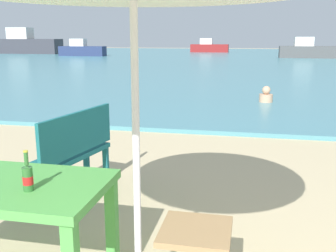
{
  "coord_description": "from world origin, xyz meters",
  "views": [
    {
      "loc": [
        0.38,
        -1.73,
        1.71
      ],
      "look_at": [
        -0.61,
        3.0,
        0.6
      ],
      "focal_mm": 41.57,
      "sensor_mm": 36.0,
      "label": 1
    }
  ],
  "objects_px": {
    "picnic_table_green": "(4,197)",
    "beer_bottle_amber": "(28,177)",
    "boat_tanker": "(82,50)",
    "boat_cargo_ship": "(308,50)",
    "bench_teal_center": "(72,149)",
    "boat_sailboat": "(209,47)",
    "swimmer_person": "(266,96)",
    "boat_barge": "(26,44)"
  },
  "relations": [
    {
      "from": "bench_teal_center",
      "to": "boat_tanker",
      "type": "relative_size",
      "value": 0.31
    },
    {
      "from": "boat_tanker",
      "to": "boat_barge",
      "type": "xyz_separation_m",
      "value": [
        -7.49,
        3.45,
        0.38
      ]
    },
    {
      "from": "boat_barge",
      "to": "picnic_table_green",
      "type": "bearing_deg",
      "value": -58.8
    },
    {
      "from": "boat_tanker",
      "to": "boat_sailboat",
      "type": "xyz_separation_m",
      "value": [
        10.02,
        10.7,
        0.0
      ]
    },
    {
      "from": "boat_barge",
      "to": "boat_sailboat",
      "type": "bearing_deg",
      "value": 22.51
    },
    {
      "from": "swimmer_person",
      "to": "boat_sailboat",
      "type": "xyz_separation_m",
      "value": [
        -4.87,
        32.86,
        0.37
      ]
    },
    {
      "from": "bench_teal_center",
      "to": "boat_cargo_ship",
      "type": "relative_size",
      "value": 0.28
    },
    {
      "from": "picnic_table_green",
      "to": "beer_bottle_amber",
      "type": "xyz_separation_m",
      "value": [
        0.26,
        -0.11,
        0.2
      ]
    },
    {
      "from": "boat_cargo_ship",
      "to": "boat_sailboat",
      "type": "bearing_deg",
      "value": 130.81
    },
    {
      "from": "boat_sailboat",
      "to": "boat_cargo_ship",
      "type": "bearing_deg",
      "value": -49.19
    },
    {
      "from": "swimmer_person",
      "to": "boat_tanker",
      "type": "xyz_separation_m",
      "value": [
        -14.89,
        22.16,
        0.37
      ]
    },
    {
      "from": "bench_teal_center",
      "to": "boat_sailboat",
      "type": "bearing_deg",
      "value": 93.79
    },
    {
      "from": "swimmer_person",
      "to": "boat_barge",
      "type": "distance_m",
      "value": 34.02
    },
    {
      "from": "swimmer_person",
      "to": "boat_sailboat",
      "type": "bearing_deg",
      "value": 98.43
    },
    {
      "from": "swimmer_person",
      "to": "boat_cargo_ship",
      "type": "relative_size",
      "value": 0.09
    },
    {
      "from": "picnic_table_green",
      "to": "boat_sailboat",
      "type": "distance_m",
      "value": 40.94
    },
    {
      "from": "bench_teal_center",
      "to": "boat_cargo_ship",
      "type": "height_order",
      "value": "boat_cargo_ship"
    },
    {
      "from": "boat_sailboat",
      "to": "swimmer_person",
      "type": "bearing_deg",
      "value": -81.57
    },
    {
      "from": "boat_tanker",
      "to": "boat_cargo_ship",
      "type": "xyz_separation_m",
      "value": [
        18.88,
        0.45,
        0.06
      ]
    },
    {
      "from": "bench_teal_center",
      "to": "beer_bottle_amber",
      "type": "bearing_deg",
      "value": -73.2
    },
    {
      "from": "swimmer_person",
      "to": "boat_cargo_ship",
      "type": "distance_m",
      "value": 22.96
    },
    {
      "from": "picnic_table_green",
      "to": "boat_sailboat",
      "type": "bearing_deg",
      "value": 93.96
    },
    {
      "from": "boat_cargo_ship",
      "to": "boat_barge",
      "type": "distance_m",
      "value": 26.54
    },
    {
      "from": "beer_bottle_amber",
      "to": "boat_cargo_ship",
      "type": "bearing_deg",
      "value": 79.36
    },
    {
      "from": "picnic_table_green",
      "to": "beer_bottle_amber",
      "type": "bearing_deg",
      "value": -22.51
    },
    {
      "from": "swimmer_person",
      "to": "boat_cargo_ship",
      "type": "xyz_separation_m",
      "value": [
        3.99,
        22.6,
        0.43
      ]
    },
    {
      "from": "beer_bottle_amber",
      "to": "bench_teal_center",
      "type": "distance_m",
      "value": 1.71
    },
    {
      "from": "boat_barge",
      "to": "beer_bottle_amber",
      "type": "bearing_deg",
      "value": -58.55
    },
    {
      "from": "picnic_table_green",
      "to": "boat_barge",
      "type": "bearing_deg",
      "value": 121.2
    },
    {
      "from": "beer_bottle_amber",
      "to": "boat_cargo_ship",
      "type": "relative_size",
      "value": 0.06
    },
    {
      "from": "bench_teal_center",
      "to": "boat_cargo_ship",
      "type": "bearing_deg",
      "value": 77.87
    },
    {
      "from": "beer_bottle_amber",
      "to": "boat_sailboat",
      "type": "bearing_deg",
      "value": 94.32
    },
    {
      "from": "beer_bottle_amber",
      "to": "boat_sailboat",
      "type": "height_order",
      "value": "boat_sailboat"
    },
    {
      "from": "picnic_table_green",
      "to": "boat_barge",
      "type": "distance_m",
      "value": 39.27
    },
    {
      "from": "picnic_table_green",
      "to": "boat_tanker",
      "type": "height_order",
      "value": "boat_tanker"
    },
    {
      "from": "boat_barge",
      "to": "boat_tanker",
      "type": "bearing_deg",
      "value": -24.71
    },
    {
      "from": "boat_tanker",
      "to": "boat_sailboat",
      "type": "distance_m",
      "value": 14.66
    },
    {
      "from": "boat_tanker",
      "to": "boat_barge",
      "type": "height_order",
      "value": "boat_barge"
    },
    {
      "from": "picnic_table_green",
      "to": "beer_bottle_amber",
      "type": "height_order",
      "value": "beer_bottle_amber"
    },
    {
      "from": "boat_tanker",
      "to": "picnic_table_green",
      "type": "bearing_deg",
      "value": -66.9
    },
    {
      "from": "beer_bottle_amber",
      "to": "boat_tanker",
      "type": "bearing_deg",
      "value": 113.44
    },
    {
      "from": "beer_bottle_amber",
      "to": "swimmer_person",
      "type": "bearing_deg",
      "value": 77.58
    }
  ]
}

